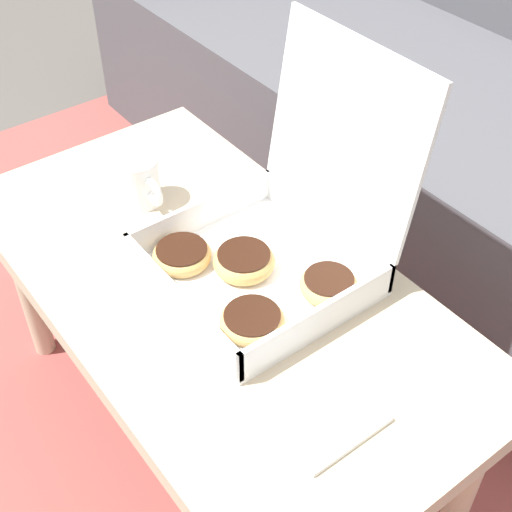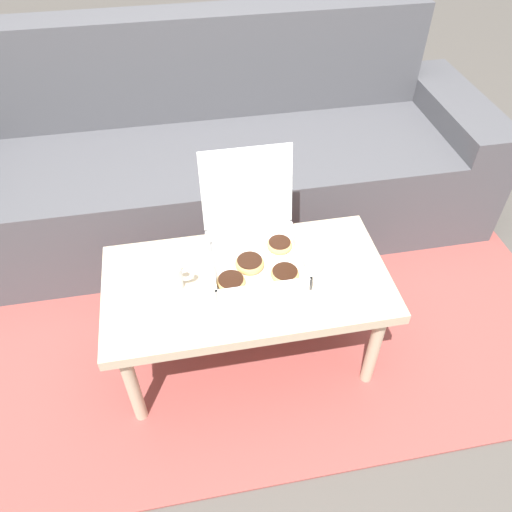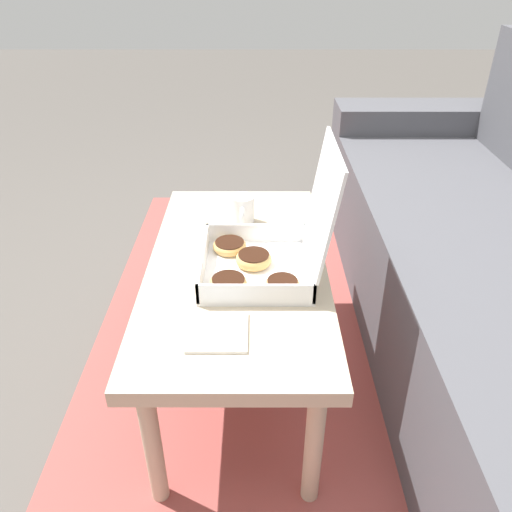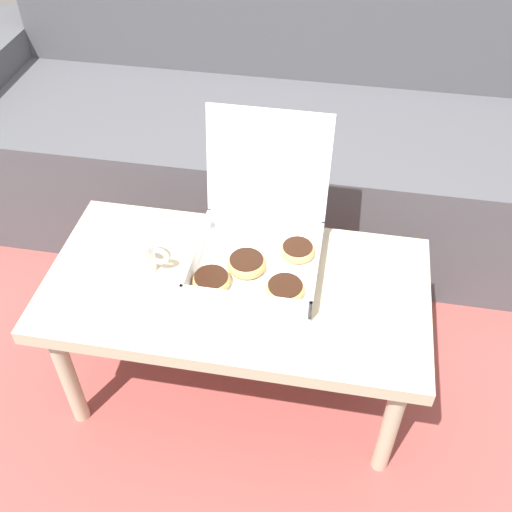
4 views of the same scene
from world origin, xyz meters
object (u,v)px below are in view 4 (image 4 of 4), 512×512
Objects in this scene: pastry_box at (260,246)px; couch at (285,135)px; coffee_mug at (142,255)px; coffee_table at (236,297)px.

couch is at bearing 93.22° from pastry_box.
coffee_mug is at bearing -166.43° from pastry_box.
couch reaches higher than pastry_box.
coffee_table is 0.26m from coffee_mug.
pastry_box is 0.30m from coffee_mug.
coffee_table is at bearing -90.00° from couch.
coffee_table is 8.63× the size of coffee_mug.
couch is 7.19× the size of pastry_box.
coffee_mug is (-0.24, -0.88, 0.17)m from couch.
pastry_box is 3.19× the size of coffee_mug.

